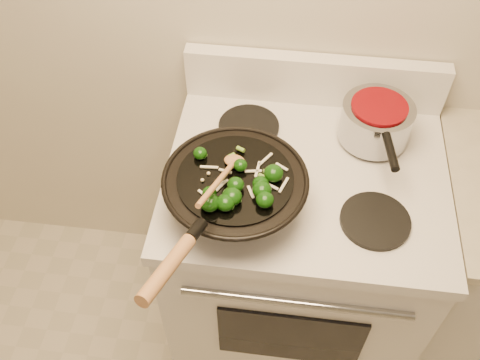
# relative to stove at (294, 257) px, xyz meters

# --- Properties ---
(stove) EXTENTS (0.78, 0.67, 1.08)m
(stove) POSITION_rel_stove_xyz_m (0.00, 0.00, 0.00)
(stove) COLOR white
(stove) RESTS_ON ground
(wok) EXTENTS (0.36, 0.59, 0.22)m
(wok) POSITION_rel_stove_xyz_m (-0.18, -0.16, 0.52)
(wok) COLOR black
(wok) RESTS_ON stove
(stirfry) EXTENTS (0.24, 0.22, 0.04)m
(stirfry) POSITION_rel_stove_xyz_m (-0.16, -0.20, 0.59)
(stirfry) COLOR #0E3508
(stirfry) RESTS_ON wok
(wooden_spoon) EXTENTS (0.09, 0.24, 0.09)m
(wooden_spoon) POSITION_rel_stove_xyz_m (-0.20, -0.17, 0.61)
(wooden_spoon) COLOR #AA7343
(wooden_spoon) RESTS_ON wok
(saucepan) EXTENTS (0.20, 0.32, 0.12)m
(saucepan) POSITION_rel_stove_xyz_m (0.18, 0.14, 0.52)
(saucepan) COLOR #989AA0
(saucepan) RESTS_ON stove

